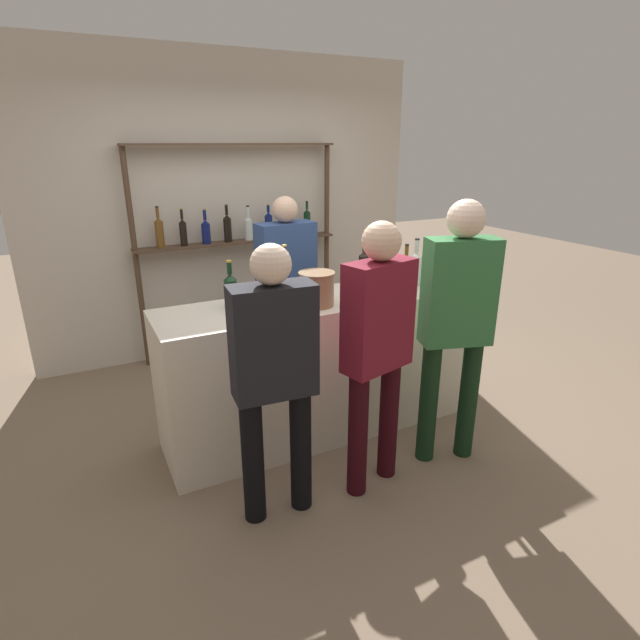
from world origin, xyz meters
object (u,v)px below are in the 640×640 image
at_px(counter_bottle_2, 405,272).
at_px(customer_center, 377,340).
at_px(cork_jar, 369,288).
at_px(customer_right, 457,315).
at_px(counter_bottle_3, 364,267).
at_px(counter_bottle_0, 231,289).
at_px(ice_bucket, 317,289).
at_px(server_behind_counter, 287,278).
at_px(counter_bottle_1, 415,267).
at_px(customer_left, 274,367).
at_px(wine_glass, 244,292).
at_px(counter_bottle_4, 285,278).

height_order(counter_bottle_2, customer_center, customer_center).
bearing_deg(cork_jar, customer_right, -62.78).
distance_m(counter_bottle_3, customer_right, 0.91).
xyz_separation_m(counter_bottle_0, customer_right, (1.17, -0.81, -0.11)).
height_order(ice_bucket, customer_right, customer_right).
xyz_separation_m(counter_bottle_2, customer_right, (-0.08, -0.65, -0.11)).
bearing_deg(server_behind_counter, counter_bottle_1, 34.30).
relative_size(customer_left, server_behind_counter, 0.97).
bearing_deg(counter_bottle_2, wine_glass, 177.04).
height_order(counter_bottle_1, server_behind_counter, server_behind_counter).
bearing_deg(customer_left, server_behind_counter, -20.40).
xyz_separation_m(customer_right, customer_center, (-0.59, -0.02, -0.05)).
relative_size(ice_bucket, cork_jar, 1.56).
bearing_deg(counter_bottle_4, ice_bucket, -62.56).
distance_m(server_behind_counter, customer_right, 1.63).
height_order(customer_left, customer_right, customer_right).
relative_size(counter_bottle_3, ice_bucket, 1.50).
bearing_deg(counter_bottle_0, cork_jar, -15.87).
relative_size(counter_bottle_4, wine_glass, 2.26).
relative_size(ice_bucket, customer_right, 0.14).
height_order(counter_bottle_3, server_behind_counter, server_behind_counter).
distance_m(wine_glass, ice_bucket, 0.47).
bearing_deg(wine_glass, counter_bottle_2, -2.96).
xyz_separation_m(counter_bottle_1, counter_bottle_2, (-0.13, -0.05, -0.01)).
height_order(counter_bottle_0, cork_jar, counter_bottle_0).
relative_size(counter_bottle_1, customer_center, 0.22).
bearing_deg(customer_right, counter_bottle_0, 73.22).
height_order(ice_bucket, cork_jar, ice_bucket).
distance_m(counter_bottle_1, counter_bottle_4, 1.00).
relative_size(counter_bottle_2, wine_glass, 2.01).
bearing_deg(server_behind_counter, customer_center, -8.38).
xyz_separation_m(counter_bottle_3, ice_bucket, (-0.54, -0.30, -0.02)).
bearing_deg(counter_bottle_0, customer_left, -92.25).
bearing_deg(counter_bottle_1, counter_bottle_3, 149.57).
bearing_deg(counter_bottle_4, counter_bottle_0, -177.14).
relative_size(cork_jar, customer_right, 0.09).
bearing_deg(counter_bottle_3, cork_jar, -116.12).
distance_m(counter_bottle_0, cork_jar, 0.92).
bearing_deg(wine_glass, server_behind_counter, 52.40).
bearing_deg(cork_jar, counter_bottle_2, 14.01).
relative_size(wine_glass, customer_left, 0.10).
bearing_deg(customer_center, counter_bottle_1, -61.77).
distance_m(cork_jar, customer_right, 0.63).
bearing_deg(customer_left, counter_bottle_4, -21.86).
bearing_deg(counter_bottle_4, counter_bottle_1, -7.43).
height_order(counter_bottle_4, ice_bucket, counter_bottle_4).
xyz_separation_m(counter_bottle_3, cork_jar, (-0.16, -0.34, -0.06)).
bearing_deg(counter_bottle_4, counter_bottle_3, 5.50).
relative_size(counter_bottle_4, cork_jar, 2.42).
distance_m(ice_bucket, server_behind_counter, 1.00).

